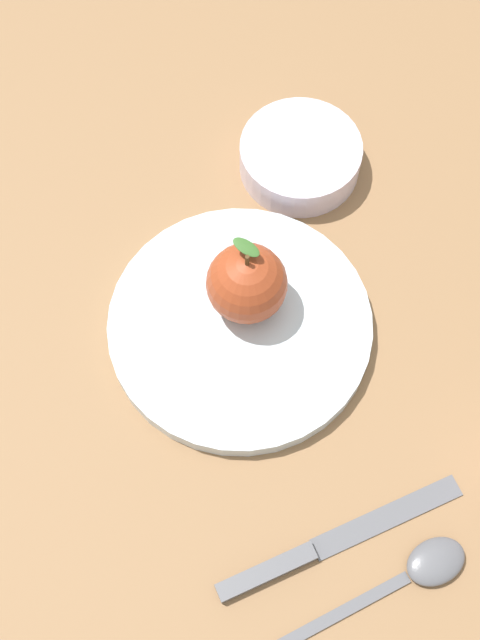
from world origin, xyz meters
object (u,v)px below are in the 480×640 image
object	(u,v)px
apple	(243,284)
side_bowl	(300,155)
spoon	(416,572)
dinner_plate	(240,325)
knife	(319,548)

from	to	relation	value
apple	side_bowl	world-z (taller)	apple
spoon	dinner_plate	bearing A→B (deg)	29.42
apple	side_bowl	size ratio (longest dim) A/B	0.70
side_bowl	spoon	size ratio (longest dim) A/B	0.70
apple	side_bowl	bearing A→B (deg)	-23.50
dinner_plate	apple	distance (m)	0.05
knife	spoon	distance (m)	0.08
side_bowl	knife	xyz separation A→B (m)	(-0.36, 0.02, -0.02)
side_bowl	spoon	world-z (taller)	side_bowl
side_bowl	spoon	distance (m)	0.38
apple	side_bowl	xyz separation A→B (m)	(0.15, -0.06, -0.03)
apple	spoon	bearing A→B (deg)	-153.26
side_bowl	apple	bearing A→B (deg)	156.50
spoon	apple	bearing A→B (deg)	26.74
side_bowl	knife	bearing A→B (deg)	176.97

